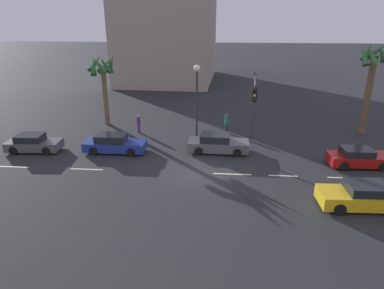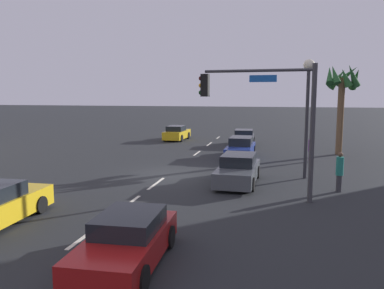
% 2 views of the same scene
% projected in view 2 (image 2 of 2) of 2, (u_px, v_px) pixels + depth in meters
% --- Properties ---
extents(ground_plane, '(220.00, 220.00, 0.00)m').
position_uv_depth(ground_plane, '(169.00, 174.00, 21.02)').
color(ground_plane, '#232628').
extents(lane_stripe_0, '(1.90, 0.14, 0.01)m').
position_uv_depth(lane_stripe_0, '(218.00, 138.00, 38.44)').
color(lane_stripe_0, silver).
rests_on(lane_stripe_0, ground_plane).
extents(lane_stripe_1, '(2.48, 0.14, 0.01)m').
position_uv_depth(lane_stripe_1, '(209.00, 144.00, 33.50)').
color(lane_stripe_1, silver).
rests_on(lane_stripe_1, ground_plane).
extents(lane_stripe_2, '(2.27, 0.14, 0.01)m').
position_uv_depth(lane_stripe_2, '(197.00, 153.00, 28.33)').
color(lane_stripe_2, silver).
rests_on(lane_stripe_2, ground_plane).
extents(lane_stripe_3, '(2.51, 0.14, 0.01)m').
position_uv_depth(lane_stripe_3, '(156.00, 183.00, 18.81)').
color(lane_stripe_3, silver).
rests_on(lane_stripe_3, ground_plane).
extents(lane_stripe_4, '(1.86, 0.14, 0.01)m').
position_uv_depth(lane_stripe_4, '(131.00, 202.00, 15.62)').
color(lane_stripe_4, silver).
rests_on(lane_stripe_4, ground_plane).
extents(lane_stripe_5, '(2.15, 0.14, 0.01)m').
position_uv_depth(lane_stripe_5, '(85.00, 236.00, 11.84)').
color(lane_stripe_5, silver).
rests_on(lane_stripe_5, ground_plane).
extents(car_0, '(4.07, 1.89, 1.36)m').
position_uv_depth(car_0, '(177.00, 133.00, 36.46)').
color(car_0, gold).
rests_on(car_0, ground_plane).
extents(car_1, '(4.08, 1.96, 1.32)m').
position_uv_depth(car_1, '(244.00, 138.00, 32.67)').
color(car_1, '#474C51').
rests_on(car_1, ground_plane).
extents(car_2, '(4.62, 2.00, 1.41)m').
position_uv_depth(car_2, '(238.00, 170.00, 18.87)').
color(car_2, '#474C51').
rests_on(car_2, ground_plane).
extents(car_3, '(4.23, 1.96, 1.30)m').
position_uv_depth(car_3, '(127.00, 241.00, 9.86)').
color(car_3, maroon).
rests_on(car_3, ground_plane).
extents(car_5, '(4.64, 1.87, 1.39)m').
position_uv_depth(car_5, '(241.00, 148.00, 26.58)').
color(car_5, navy).
rests_on(car_5, ground_plane).
extents(traffic_signal, '(0.67, 4.78, 5.55)m').
position_uv_depth(traffic_signal, '(270.00, 108.00, 15.56)').
color(traffic_signal, '#38383D').
rests_on(traffic_signal, ground_plane).
extents(streetlamp, '(0.56, 0.56, 6.09)m').
position_uv_depth(streetlamp, '(308.00, 96.00, 19.43)').
color(streetlamp, '#2D2D33').
rests_on(streetlamp, ground_plane).
extents(pedestrian_0, '(0.41, 0.41, 1.81)m').
position_uv_depth(pedestrian_0, '(340.00, 171.00, 17.12)').
color(pedestrian_0, '#333338').
rests_on(pedestrian_0, ground_plane).
extents(pedestrian_1, '(0.38, 0.38, 1.65)m').
position_uv_depth(pedestrian_1, '(311.00, 148.00, 24.73)').
color(pedestrian_1, '#59266B').
rests_on(pedestrian_1, ground_plane).
extents(palm_tree_0, '(2.74, 2.48, 6.49)m').
position_uv_depth(palm_tree_0, '(343.00, 86.00, 27.17)').
color(palm_tree_0, brown).
rests_on(palm_tree_0, ground_plane).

